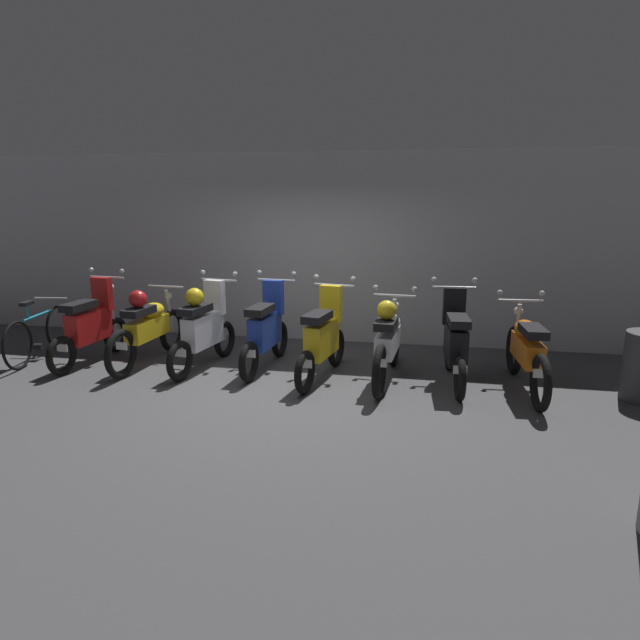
{
  "coord_description": "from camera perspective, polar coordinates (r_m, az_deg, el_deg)",
  "views": [
    {
      "loc": [
        1.65,
        -6.12,
        2.33
      ],
      "look_at": [
        0.37,
        0.63,
        0.75
      ],
      "focal_mm": 30.51,
      "sensor_mm": 36.0,
      "label": 1
    }
  ],
  "objects": [
    {
      "name": "ground_plane",
      "position": [
        6.76,
        -4.12,
        -7.26
      ],
      "size": [
        80.0,
        80.0,
        0.0
      ],
      "primitive_type": "plane",
      "color": "#424244"
    },
    {
      "name": "back_wall",
      "position": [
        8.86,
        -0.06,
        7.55
      ],
      "size": [
        16.0,
        0.3,
        2.99
      ],
      "primitive_type": "cube",
      "color": "#ADADB2",
      "rests_on": "ground"
    },
    {
      "name": "motorbike_slot_0",
      "position": [
        8.34,
        -22.9,
        -0.56
      ],
      "size": [
        0.59,
        1.68,
        1.29
      ],
      "color": "black",
      "rests_on": "ground"
    },
    {
      "name": "motorbike_slot_1",
      "position": [
        7.98,
        -17.59,
        -0.73
      ],
      "size": [
        0.56,
        1.95,
        1.08
      ],
      "color": "black",
      "rests_on": "ground"
    },
    {
      "name": "motorbike_slot_2",
      "position": [
        7.59,
        -12.1,
        -0.77
      ],
      "size": [
        0.58,
        1.67,
        1.29
      ],
      "color": "black",
      "rests_on": "ground"
    },
    {
      "name": "motorbike_slot_3",
      "position": [
        7.46,
        -5.67,
        -1.09
      ],
      "size": [
        0.59,
        1.68,
        1.29
      ],
      "color": "black",
      "rests_on": "ground"
    },
    {
      "name": "motorbike_slot_4",
      "position": [
        7.01,
        0.3,
        -1.96
      ],
      "size": [
        0.58,
        1.67,
        1.29
      ],
      "color": "black",
      "rests_on": "ground"
    },
    {
      "name": "motorbike_slot_5",
      "position": [
        6.96,
        7.14,
        -2.15
      ],
      "size": [
        0.59,
        1.95,
        1.15
      ],
      "color": "black",
      "rests_on": "ground"
    },
    {
      "name": "motorbike_slot_6",
      "position": [
        7.02,
        13.99,
        -2.33
      ],
      "size": [
        0.59,
        1.68,
        1.29
      ],
      "color": "black",
      "rests_on": "ground"
    },
    {
      "name": "motorbike_slot_7",
      "position": [
        7.04,
        20.85,
        -3.07
      ],
      "size": [
        0.59,
        1.95,
        1.15
      ],
      "color": "black",
      "rests_on": "ground"
    },
    {
      "name": "bicycle",
      "position": [
        8.87,
        -27.38,
        -1.34
      ],
      "size": [
        0.5,
        1.72,
        0.89
      ],
      "color": "black",
      "rests_on": "ground"
    }
  ]
}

